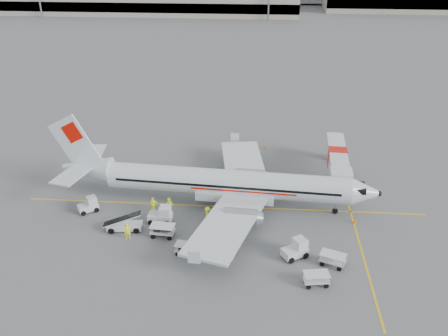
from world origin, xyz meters
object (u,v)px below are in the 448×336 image
(jet_bridge, at_px, (336,164))
(tug_aft, at_px, (88,205))
(aircraft, at_px, (227,166))
(tug_fore, at_px, (295,249))
(belt_loader, at_px, (124,219))
(tug_mid, at_px, (160,214))

(jet_bridge, height_order, tug_aft, jet_bridge)
(aircraft, height_order, tug_fore, aircraft)
(tug_fore, bearing_deg, aircraft, 95.54)
(jet_bridge, distance_m, belt_loader, 26.58)
(tug_mid, height_order, tug_aft, tug_mid)
(jet_bridge, bearing_deg, belt_loader, -146.39)
(tug_mid, bearing_deg, jet_bridge, 32.68)
(aircraft, height_order, tug_aft, aircraft)
(jet_bridge, distance_m, tug_fore, 17.77)
(aircraft, xyz_separation_m, tug_fore, (7.00, -9.05, -3.89))
(tug_fore, bearing_deg, tug_aft, 131.32)
(aircraft, distance_m, tug_aft, 15.74)
(jet_bridge, xyz_separation_m, belt_loader, (-22.90, -13.47, -0.64))
(belt_loader, bearing_deg, tug_fore, -16.73)
(aircraft, height_order, belt_loader, aircraft)
(belt_loader, relative_size, tug_aft, 2.21)
(tug_fore, relative_size, tug_mid, 0.97)
(tug_fore, height_order, tug_mid, tug_mid)
(aircraft, distance_m, jet_bridge, 15.21)
(belt_loader, relative_size, tug_mid, 1.91)
(aircraft, distance_m, belt_loader, 12.17)
(tug_fore, height_order, tug_aft, tug_fore)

